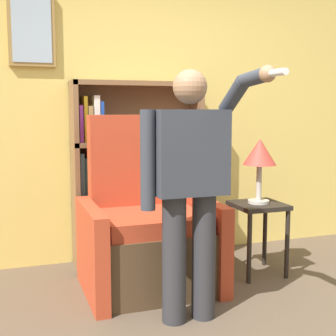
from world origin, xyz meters
TOP-DOWN VIEW (x-y plane):
  - wall_back at (-0.01, 2.03)m, footprint 8.00×0.11m
  - bookcase at (-0.31, 1.87)m, footprint 1.12×0.28m
  - armchair at (-0.30, 1.27)m, footprint 0.97×0.82m
  - person_standing at (-0.22, 0.61)m, footprint 0.59×0.78m
  - side_table at (0.62, 1.22)m, footprint 0.39×0.39m
  - table_lamp at (0.62, 1.22)m, footprint 0.27×0.27m

SIDE VIEW (x-z plane):
  - armchair at x=-0.30m, z-range -0.24..1.05m
  - side_table at x=0.62m, z-range 0.18..0.76m
  - bookcase at x=-0.31m, z-range -0.03..1.54m
  - person_standing at x=-0.22m, z-range 0.12..1.69m
  - table_lamp at x=0.62m, z-range 0.71..1.23m
  - wall_back at x=-0.01m, z-range 0.00..2.80m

